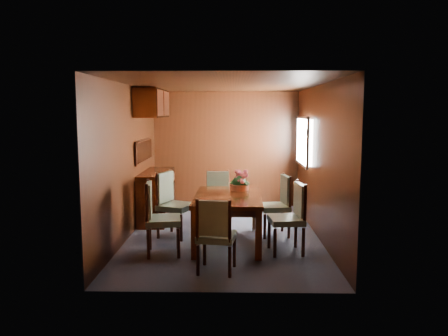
{
  "coord_description": "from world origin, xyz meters",
  "views": [
    {
      "loc": [
        0.15,
        -6.85,
        1.98
      ],
      "look_at": [
        0.0,
        0.36,
        1.05
      ],
      "focal_mm": 35.0,
      "sensor_mm": 36.0,
      "label": 1
    }
  ],
  "objects_px": {
    "dining_table": "(228,202)",
    "chair_left_near": "(158,214)",
    "chair_head": "(215,232)",
    "flower_centerpiece": "(239,180)",
    "sideboard": "(157,196)",
    "chair_right_near": "(292,214)"
  },
  "relations": [
    {
      "from": "sideboard",
      "to": "chair_head",
      "type": "height_order",
      "value": "chair_head"
    },
    {
      "from": "sideboard",
      "to": "flower_centerpiece",
      "type": "height_order",
      "value": "flower_centerpiece"
    },
    {
      "from": "sideboard",
      "to": "chair_head",
      "type": "bearing_deg",
      "value": -66.02
    },
    {
      "from": "chair_left_near",
      "to": "flower_centerpiece",
      "type": "xyz_separation_m",
      "value": [
        1.15,
        0.96,
        0.32
      ]
    },
    {
      "from": "chair_right_near",
      "to": "chair_head",
      "type": "relative_size",
      "value": 1.06
    },
    {
      "from": "chair_head",
      "to": "flower_centerpiece",
      "type": "xyz_separation_m",
      "value": [
        0.31,
        1.68,
        0.37
      ]
    },
    {
      "from": "flower_centerpiece",
      "to": "chair_head",
      "type": "bearing_deg",
      "value": -100.59
    },
    {
      "from": "chair_right_near",
      "to": "sideboard",
      "type": "bearing_deg",
      "value": 44.29
    },
    {
      "from": "chair_right_near",
      "to": "dining_table",
      "type": "bearing_deg",
      "value": 59.97
    },
    {
      "from": "dining_table",
      "to": "chair_right_near",
      "type": "xyz_separation_m",
      "value": [
        0.9,
        -0.4,
        -0.08
      ]
    },
    {
      "from": "chair_right_near",
      "to": "chair_head",
      "type": "xyz_separation_m",
      "value": [
        -1.04,
        -0.84,
        -0.03
      ]
    },
    {
      "from": "chair_head",
      "to": "flower_centerpiece",
      "type": "distance_m",
      "value": 1.75
    },
    {
      "from": "dining_table",
      "to": "chair_left_near",
      "type": "bearing_deg",
      "value": -151.13
    },
    {
      "from": "sideboard",
      "to": "chair_right_near",
      "type": "height_order",
      "value": "chair_right_near"
    },
    {
      "from": "dining_table",
      "to": "chair_head",
      "type": "xyz_separation_m",
      "value": [
        -0.14,
        -1.23,
        -0.11
      ]
    },
    {
      "from": "chair_head",
      "to": "flower_centerpiece",
      "type": "relative_size",
      "value": 2.97
    },
    {
      "from": "sideboard",
      "to": "chair_head",
      "type": "relative_size",
      "value": 1.47
    },
    {
      "from": "sideboard",
      "to": "chair_left_near",
      "type": "distance_m",
      "value": 1.98
    },
    {
      "from": "dining_table",
      "to": "chair_left_near",
      "type": "relative_size",
      "value": 1.55
    },
    {
      "from": "chair_left_near",
      "to": "chair_head",
      "type": "xyz_separation_m",
      "value": [
        0.83,
        -0.72,
        -0.04
      ]
    },
    {
      "from": "sideboard",
      "to": "chair_left_near",
      "type": "relative_size",
      "value": 1.36
    },
    {
      "from": "dining_table",
      "to": "sideboard",
      "type": "bearing_deg",
      "value": 133.78
    }
  ]
}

